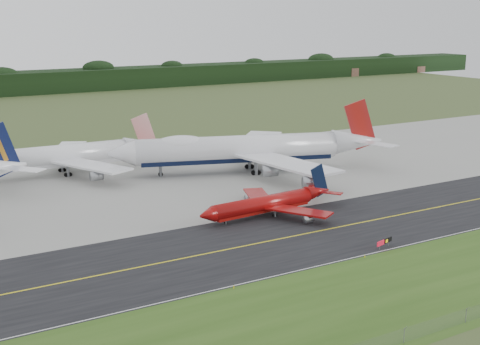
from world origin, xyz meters
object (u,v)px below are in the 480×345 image
at_px(jet_ba_747, 247,149).
at_px(jet_red_737, 269,203).
at_px(taxiway_sign, 384,242).
at_px(jet_star_tail, 63,156).

xyz_separation_m(jet_ba_747, jet_red_737, (-16.98, -37.56, -4.04)).
distance_m(jet_ba_747, taxiway_sign, 67.45).
distance_m(jet_red_737, taxiway_sign, 29.84).
height_order(jet_red_737, jet_star_tail, jet_star_tail).
distance_m(jet_star_tail, taxiway_sign, 96.67).
distance_m(jet_ba_747, jet_star_tail, 50.63).
distance_m(jet_ba_747, jet_red_737, 41.42).
relative_size(jet_ba_747, jet_red_737, 2.15).
height_order(jet_ba_747, jet_star_tail, jet_ba_747).
bearing_deg(taxiway_sign, jet_star_tail, 111.21).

